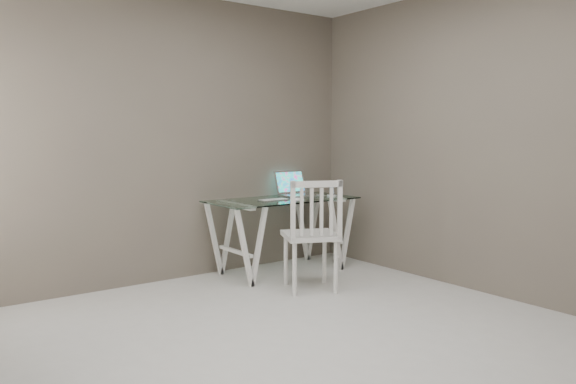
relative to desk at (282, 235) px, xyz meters
name	(u,v)px	position (x,y,z in m)	size (l,w,h in m)	color
room	(316,81)	(-1.07, -1.83, 1.33)	(4.50, 4.52, 2.71)	beige
desk	(282,235)	(0.00, 0.00, 0.00)	(1.50, 0.70, 0.75)	silver
chair	(313,230)	(-0.21, -0.74, 0.17)	(0.61, 0.61, 1.00)	silver
laptop	(295,189)	(0.31, 0.19, 0.42)	(0.38, 0.34, 0.26)	silver
keyboard	(274,200)	(-0.13, -0.04, 0.37)	(0.30, 0.13, 0.01)	silver
mouse	(299,200)	(0.00, -0.28, 0.38)	(0.12, 0.07, 0.04)	white
phone_dock	(332,193)	(0.57, -0.10, 0.40)	(0.07, 0.07, 0.13)	white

